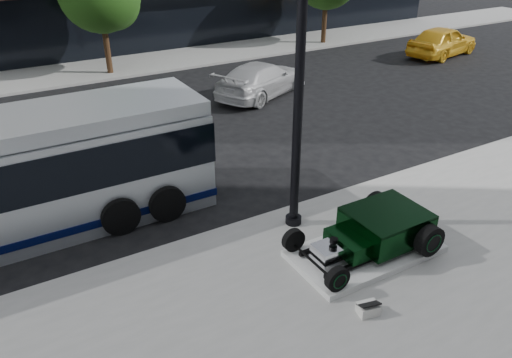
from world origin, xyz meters
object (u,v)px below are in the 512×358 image
lamppost (299,94)px  yellow_taxi (443,41)px  white_sedan (262,79)px  hot_rod (378,228)px

lamppost → yellow_taxi: 19.78m
white_sedan → lamppost: bearing=128.6°
lamppost → white_sedan: 10.76m
yellow_taxi → lamppost: bearing=109.9°
hot_rod → lamppost: (-1.01, 1.90, 2.78)m
white_sedan → yellow_taxi: 12.15m
hot_rod → white_sedan: white_sedan is taller
hot_rod → white_sedan: bearing=72.1°
white_sedan → yellow_taxi: bearing=-110.9°
hot_rod → yellow_taxi: size_ratio=0.67×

